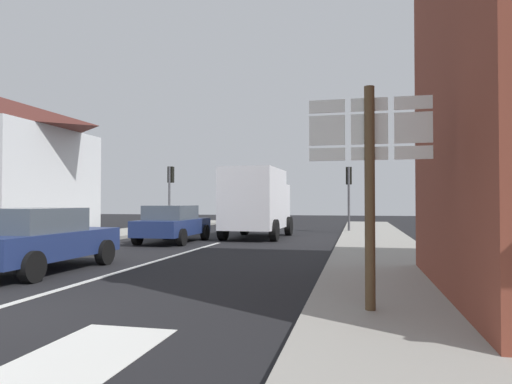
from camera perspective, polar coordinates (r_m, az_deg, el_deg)
ground_plane at (r=16.32m, az=-6.73°, el=-6.90°), size 80.00×80.00×0.00m
sidewalk_right at (r=13.44m, az=15.53°, el=-7.78°), size 2.87×44.00×0.14m
sidewalk_left at (r=17.59m, az=-28.04°, el=-6.12°), size 2.87×44.00×0.14m
lane_centre_stripe at (r=12.63m, az=-12.78°, el=-8.51°), size 0.16×12.00×0.01m
lane_turn_arrow at (r=5.41m, az=-20.60°, el=-18.42°), size 1.20×2.20×0.01m
sedan_near at (r=11.76m, az=-25.45°, el=-5.27°), size 1.97×4.20×1.47m
sedan_far at (r=18.55m, az=-10.29°, el=-3.85°), size 2.00×4.22×1.47m
delivery_truck at (r=20.48m, az=0.11°, el=-1.13°), size 2.59×5.06×3.05m
route_sign_post at (r=6.50m, az=13.91°, el=2.26°), size 1.66×0.14×3.20m
traffic_light_far_left at (r=26.17m, az=-10.57°, el=1.08°), size 0.30×0.49×3.59m
traffic_light_far_right at (r=24.18m, az=11.44°, el=0.96°), size 0.30×0.49×3.42m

